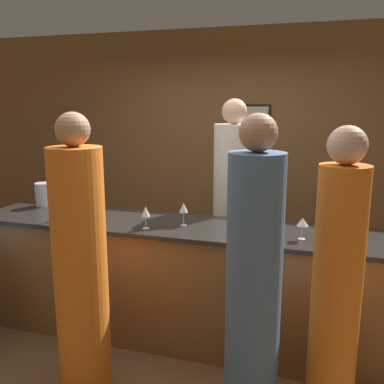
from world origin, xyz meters
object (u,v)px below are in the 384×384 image
(guest_0, at_px, (253,286))
(wine_bottle_0, at_px, (73,205))
(guest_2, at_px, (81,269))
(guest_1, at_px, (336,292))
(ice_bucket, at_px, (44,194))
(bartender, at_px, (232,213))

(guest_0, height_order, wine_bottle_0, guest_0)
(guest_0, xyz_separation_m, guest_2, (-1.12, -0.05, -0.01))
(guest_1, xyz_separation_m, ice_bucket, (-2.61, 0.89, 0.23))
(guest_0, bearing_deg, wine_bottle_0, 156.95)
(guest_0, distance_m, ice_bucket, 2.37)
(guest_1, relative_size, guest_2, 0.97)
(guest_2, xyz_separation_m, wine_bottle_0, (-0.52, 0.75, 0.21))
(ice_bucket, bearing_deg, guest_0, -24.68)
(guest_0, distance_m, guest_1, 0.48)
(guest_0, relative_size, guest_2, 1.00)
(bartender, relative_size, guest_2, 1.05)
(bartender, distance_m, guest_1, 1.67)
(guest_0, height_order, guest_2, same)
(bartender, height_order, ice_bucket, bartender)
(wine_bottle_0, height_order, ice_bucket, wine_bottle_0)
(guest_2, height_order, ice_bucket, guest_2)
(guest_0, xyz_separation_m, guest_1, (0.47, 0.09, -0.02))
(guest_0, bearing_deg, bartender, 106.45)
(guest_1, height_order, wine_bottle_0, guest_1)
(bartender, relative_size, wine_bottle_0, 6.89)
(bartender, bearing_deg, guest_0, 106.45)
(bartender, distance_m, wine_bottle_0, 1.45)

